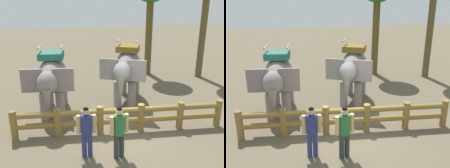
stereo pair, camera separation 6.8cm
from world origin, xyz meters
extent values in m
plane|color=brown|center=(0.00, 0.00, 0.00)|extent=(60.00, 60.00, 0.00)
cylinder|color=olive|center=(-3.66, 0.55, 0.53)|extent=(0.24, 0.24, 1.05)
cylinder|color=olive|center=(-2.20, 0.39, 0.53)|extent=(0.24, 0.24, 1.05)
cylinder|color=olive|center=(-0.73, 0.24, 0.53)|extent=(0.24, 0.24, 1.05)
cylinder|color=olive|center=(0.73, 0.09, 0.53)|extent=(0.24, 0.24, 1.05)
cylinder|color=olive|center=(2.20, -0.07, 0.53)|extent=(0.24, 0.24, 1.05)
cylinder|color=olive|center=(3.66, -0.22, 0.53)|extent=(0.24, 0.24, 1.05)
cylinder|color=olive|center=(0.00, 0.16, 0.45)|extent=(7.34, 0.97, 0.20)
cylinder|color=olive|center=(0.00, 0.16, 0.85)|extent=(7.34, 0.97, 0.20)
cylinder|color=gray|center=(-2.03, 1.75, 0.57)|extent=(0.34, 0.34, 1.13)
cylinder|color=gray|center=(-2.65, 1.84, 0.57)|extent=(0.34, 0.34, 1.13)
cylinder|color=gray|center=(-1.82, 3.27, 0.57)|extent=(0.34, 0.34, 1.13)
cylinder|color=gray|center=(-2.43, 3.36, 0.57)|extent=(0.34, 0.34, 1.13)
ellipsoid|color=gray|center=(-2.23, 2.55, 1.63)|extent=(1.48, 2.69, 1.32)
ellipsoid|color=gray|center=(-2.44, 1.06, 1.80)|extent=(0.84, 0.94, 0.81)
cube|color=gray|center=(-1.88, 1.09, 1.84)|extent=(0.76, 0.22, 0.85)
cube|color=gray|center=(-2.97, 1.24, 1.84)|extent=(0.76, 0.22, 0.85)
cone|color=gray|center=(-2.48, 0.76, 1.15)|extent=(0.30, 0.30, 1.04)
cube|color=#226552|center=(-2.23, 2.55, 2.43)|extent=(1.07, 0.98, 0.26)
cylinder|color=#A59E8C|center=(-1.80, 2.49, 2.77)|extent=(0.17, 0.77, 0.07)
cylinder|color=#A59E8C|center=(-2.66, 2.62, 2.77)|extent=(0.17, 0.77, 0.07)
cylinder|color=gray|center=(1.06, 2.21, 0.57)|extent=(0.34, 0.34, 1.14)
cylinder|color=gray|center=(0.49, 2.47, 0.57)|extent=(0.34, 0.34, 1.14)
cylinder|color=gray|center=(1.71, 3.61, 0.57)|extent=(0.34, 0.34, 1.14)
cylinder|color=gray|center=(1.14, 3.87, 0.57)|extent=(0.34, 0.34, 1.14)
ellipsoid|color=gray|center=(1.10, 3.04, 1.64)|extent=(2.12, 2.82, 1.33)
ellipsoid|color=gray|center=(0.46, 1.66, 1.81)|extent=(1.02, 1.09, 0.82)
cube|color=gray|center=(1.01, 1.52, 1.86)|extent=(0.74, 0.43, 0.86)
cube|color=gray|center=(0.00, 1.99, 1.86)|extent=(0.74, 0.43, 0.86)
cone|color=gray|center=(0.33, 1.39, 1.16)|extent=(0.31, 0.31, 1.05)
cube|color=brown|center=(1.10, 3.04, 2.45)|extent=(1.24, 1.19, 0.27)
cylinder|color=#A59E8C|center=(1.50, 2.86, 2.79)|extent=(0.39, 0.73, 0.07)
cylinder|color=#A59E8C|center=(0.71, 3.22, 2.79)|extent=(0.39, 0.73, 0.07)
cylinder|color=#2C3434|center=(-0.36, -1.29, 0.40)|extent=(0.15, 0.15, 0.81)
cylinder|color=#2C3434|center=(-0.54, -1.33, 0.40)|extent=(0.15, 0.15, 0.81)
cylinder|color=#296E3B|center=(-0.45, -1.31, 1.12)|extent=(0.38, 0.38, 0.62)
cylinder|color=tan|center=(-0.22, -1.27, 1.13)|extent=(0.13, 0.13, 0.59)
cylinder|color=tan|center=(-0.68, -1.35, 1.13)|extent=(0.13, 0.13, 0.59)
sphere|color=tan|center=(-0.45, -1.31, 1.54)|extent=(0.22, 0.22, 0.22)
sphere|color=black|center=(-0.45, -1.31, 1.60)|extent=(0.17, 0.17, 0.17)
cylinder|color=navy|center=(-1.30, -1.05, 0.40)|extent=(0.15, 0.15, 0.80)
cylinder|color=navy|center=(-1.48, -1.03, 0.40)|extent=(0.15, 0.15, 0.80)
cylinder|color=navy|center=(-1.39, -1.04, 1.10)|extent=(0.36, 0.36, 0.61)
cylinder|color=tan|center=(-1.16, -1.06, 1.12)|extent=(0.13, 0.13, 0.58)
cylinder|color=tan|center=(-1.62, -1.01, 1.12)|extent=(0.13, 0.13, 0.58)
sphere|color=tan|center=(-1.39, -1.04, 1.52)|extent=(0.22, 0.22, 0.22)
sphere|color=black|center=(-1.39, -1.04, 1.58)|extent=(0.17, 0.17, 0.17)
cylinder|color=brown|center=(3.53, 6.84, 2.27)|extent=(0.40, 0.40, 4.53)
cylinder|color=brown|center=(6.28, 5.52, 2.73)|extent=(0.37, 0.37, 5.46)
camera|label=1|loc=(-2.28, -8.01, 4.82)|focal=42.45mm
camera|label=2|loc=(-2.21, -8.03, 4.82)|focal=42.45mm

